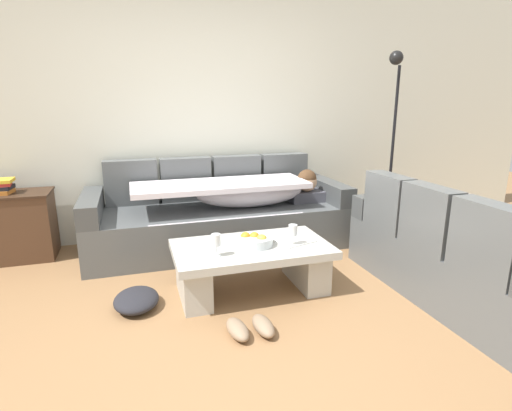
{
  "coord_description": "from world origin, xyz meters",
  "views": [
    {
      "loc": [
        -0.67,
        -2.26,
        1.46
      ],
      "look_at": [
        0.37,
        1.07,
        0.55
      ],
      "focal_mm": 28.23,
      "sensor_mm": 36.0,
      "label": 1
    }
  ],
  "objects_px": {
    "side_cabinet": "(13,226)",
    "pair_of_shoes": "(250,328)",
    "couch_along_wall": "(224,215)",
    "floor_lamp": "(392,134)",
    "fruit_bowl": "(255,240)",
    "open_magazine": "(295,241)",
    "coffee_table": "(252,262)",
    "crumpled_garment": "(136,300)",
    "book_stack_on_cabinet": "(2,186)",
    "wine_glass_near_left": "(216,241)",
    "wine_glass_near_right": "(293,231)",
    "couch_near_window": "(464,254)"
  },
  "relations": [
    {
      "from": "open_magazine",
      "to": "crumpled_garment",
      "type": "xyz_separation_m",
      "value": [
        -1.23,
        0.01,
        -0.33
      ]
    },
    {
      "from": "wine_glass_near_left",
      "to": "wine_glass_near_right",
      "type": "height_order",
      "value": "same"
    },
    {
      "from": "coffee_table",
      "to": "pair_of_shoes",
      "type": "height_order",
      "value": "coffee_table"
    },
    {
      "from": "coffee_table",
      "to": "crumpled_garment",
      "type": "xyz_separation_m",
      "value": [
        -0.88,
        -0.01,
        -0.18
      ]
    },
    {
      "from": "pair_of_shoes",
      "to": "crumpled_garment",
      "type": "xyz_separation_m",
      "value": [
        -0.69,
        0.58,
        0.01
      ]
    },
    {
      "from": "coffee_table",
      "to": "wine_glass_near_left",
      "type": "distance_m",
      "value": 0.42
    },
    {
      "from": "floor_lamp",
      "to": "crumpled_garment",
      "type": "height_order",
      "value": "floor_lamp"
    },
    {
      "from": "couch_near_window",
      "to": "open_magazine",
      "type": "height_order",
      "value": "couch_near_window"
    },
    {
      "from": "side_cabinet",
      "to": "book_stack_on_cabinet",
      "type": "xyz_separation_m",
      "value": [
        -0.04,
        -0.0,
        0.39
      ]
    },
    {
      "from": "couch_along_wall",
      "to": "crumpled_garment",
      "type": "xyz_separation_m",
      "value": [
        -0.9,
        -1.09,
        -0.27
      ]
    },
    {
      "from": "couch_near_window",
      "to": "wine_glass_near_right",
      "type": "distance_m",
      "value": 1.31
    },
    {
      "from": "wine_glass_near_left",
      "to": "couch_near_window",
      "type": "bearing_deg",
      "value": -12.36
    },
    {
      "from": "coffee_table",
      "to": "couch_along_wall",
      "type": "bearing_deg",
      "value": 88.63
    },
    {
      "from": "fruit_bowl",
      "to": "wine_glass_near_right",
      "type": "xyz_separation_m",
      "value": [
        0.28,
        -0.09,
        0.08
      ]
    },
    {
      "from": "crumpled_garment",
      "to": "book_stack_on_cabinet",
      "type": "bearing_deg",
      "value": 129.92
    },
    {
      "from": "couch_along_wall",
      "to": "wine_glass_near_left",
      "type": "relative_size",
      "value": 15.57
    },
    {
      "from": "coffee_table",
      "to": "wine_glass_near_right",
      "type": "height_order",
      "value": "wine_glass_near_right"
    },
    {
      "from": "fruit_bowl",
      "to": "open_magazine",
      "type": "xyz_separation_m",
      "value": [
        0.33,
        -0.01,
        -0.04
      ]
    },
    {
      "from": "book_stack_on_cabinet",
      "to": "floor_lamp",
      "type": "distance_m",
      "value": 3.88
    },
    {
      "from": "wine_glass_near_right",
      "to": "couch_near_window",
      "type": "bearing_deg",
      "value": -19.9
    },
    {
      "from": "fruit_bowl",
      "to": "wine_glass_near_right",
      "type": "height_order",
      "value": "wine_glass_near_right"
    },
    {
      "from": "book_stack_on_cabinet",
      "to": "crumpled_garment",
      "type": "relative_size",
      "value": 0.56
    },
    {
      "from": "couch_near_window",
      "to": "pair_of_shoes",
      "type": "relative_size",
      "value": 5.96
    },
    {
      "from": "couch_near_window",
      "to": "crumpled_garment",
      "type": "distance_m",
      "value": 2.47
    },
    {
      "from": "coffee_table",
      "to": "book_stack_on_cabinet",
      "type": "height_order",
      "value": "book_stack_on_cabinet"
    },
    {
      "from": "coffee_table",
      "to": "open_magazine",
      "type": "xyz_separation_m",
      "value": [
        0.35,
        -0.02,
        0.15
      ]
    },
    {
      "from": "side_cabinet",
      "to": "pair_of_shoes",
      "type": "xyz_separation_m",
      "value": [
        1.76,
        -1.89,
        -0.28
      ]
    },
    {
      "from": "couch_along_wall",
      "to": "fruit_bowl",
      "type": "relative_size",
      "value": 9.23
    },
    {
      "from": "fruit_bowl",
      "to": "couch_near_window",
      "type": "bearing_deg",
      "value": -19.59
    },
    {
      "from": "couch_near_window",
      "to": "crumpled_garment",
      "type": "xyz_separation_m",
      "value": [
        -2.4,
        0.53,
        -0.27
      ]
    },
    {
      "from": "wine_glass_near_right",
      "to": "side_cabinet",
      "type": "distance_m",
      "value": 2.65
    },
    {
      "from": "couch_along_wall",
      "to": "floor_lamp",
      "type": "bearing_deg",
      "value": -4.17
    },
    {
      "from": "coffee_table",
      "to": "wine_glass_near_right",
      "type": "relative_size",
      "value": 7.23
    },
    {
      "from": "fruit_bowl",
      "to": "open_magazine",
      "type": "bearing_deg",
      "value": -2.54
    },
    {
      "from": "side_cabinet",
      "to": "crumpled_garment",
      "type": "bearing_deg",
      "value": -51.09
    },
    {
      "from": "wine_glass_near_right",
      "to": "side_cabinet",
      "type": "xyz_separation_m",
      "value": [
        -2.24,
        1.4,
        -0.17
      ]
    },
    {
      "from": "wine_glass_near_left",
      "to": "pair_of_shoes",
      "type": "distance_m",
      "value": 0.65
    },
    {
      "from": "book_stack_on_cabinet",
      "to": "crumpled_garment",
      "type": "xyz_separation_m",
      "value": [
        1.1,
        -1.31,
        -0.65
      ]
    },
    {
      "from": "fruit_bowl",
      "to": "book_stack_on_cabinet",
      "type": "height_order",
      "value": "book_stack_on_cabinet"
    },
    {
      "from": "wine_glass_near_left",
      "to": "crumpled_garment",
      "type": "distance_m",
      "value": 0.73
    },
    {
      "from": "couch_near_window",
      "to": "wine_glass_near_right",
      "type": "xyz_separation_m",
      "value": [
        -1.22,
        0.44,
        0.16
      ]
    },
    {
      "from": "couch_near_window",
      "to": "wine_glass_near_left",
      "type": "distance_m",
      "value": 1.88
    },
    {
      "from": "couch_near_window",
      "to": "book_stack_on_cabinet",
      "type": "height_order",
      "value": "couch_near_window"
    },
    {
      "from": "coffee_table",
      "to": "side_cabinet",
      "type": "bearing_deg",
      "value": 146.09
    },
    {
      "from": "side_cabinet",
      "to": "book_stack_on_cabinet",
      "type": "relative_size",
      "value": 3.24
    },
    {
      "from": "wine_glass_near_right",
      "to": "side_cabinet",
      "type": "bearing_deg",
      "value": 147.97
    },
    {
      "from": "fruit_bowl",
      "to": "crumpled_garment",
      "type": "distance_m",
      "value": 0.97
    },
    {
      "from": "couch_along_wall",
      "to": "pair_of_shoes",
      "type": "relative_size",
      "value": 8.33
    },
    {
      "from": "couch_along_wall",
      "to": "pair_of_shoes",
      "type": "bearing_deg",
      "value": -97.22
    },
    {
      "from": "couch_near_window",
      "to": "floor_lamp",
      "type": "distance_m",
      "value": 1.72
    }
  ]
}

